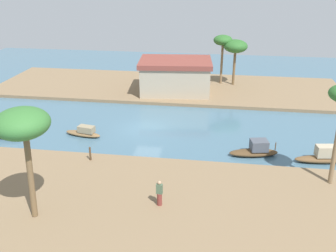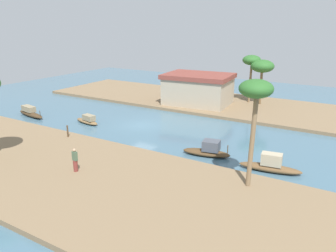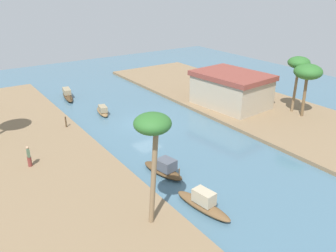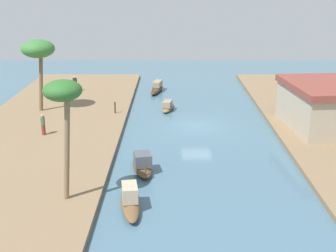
% 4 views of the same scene
% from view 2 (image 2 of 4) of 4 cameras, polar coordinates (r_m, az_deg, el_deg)
% --- Properties ---
extents(river_water, '(65.47, 65.47, 0.00)m').
position_cam_2_polar(river_water, '(35.10, -4.40, 0.17)').
color(river_water, '#476B7F').
rests_on(river_water, ground).
extents(riverbank_left, '(40.90, 12.29, 0.34)m').
position_cam_2_polar(riverbank_left, '(26.70, -20.08, -6.06)').
color(riverbank_left, '#846B4C').
rests_on(riverbank_left, ground).
extents(riverbank_right, '(40.90, 12.29, 0.34)m').
position_cam_2_polar(riverbank_right, '(45.24, 4.74, 4.25)').
color(riverbank_right, '#846B4C').
rests_on(riverbank_right, ground).
extents(sampan_upstream_small, '(3.94, 1.85, 1.29)m').
position_cam_2_polar(sampan_upstream_small, '(27.15, 6.66, -4.03)').
color(sampan_upstream_small, brown).
rests_on(sampan_upstream_small, river_water).
extents(sampan_foreground, '(3.41, 1.50, 0.96)m').
position_cam_2_polar(sampan_foreground, '(36.36, -13.20, 0.94)').
color(sampan_foreground, brown).
rests_on(sampan_foreground, river_water).
extents(sampan_with_tall_canopy, '(4.78, 1.71, 1.13)m').
position_cam_2_polar(sampan_with_tall_canopy, '(41.05, -21.89, 2.08)').
color(sampan_with_tall_canopy, '#47331E').
rests_on(sampan_with_tall_canopy, river_water).
extents(sampan_with_red_awning, '(4.43, 1.62, 1.35)m').
position_cam_2_polar(sampan_with_red_awning, '(25.31, 16.64, -6.29)').
color(sampan_with_red_awning, brown).
rests_on(sampan_with_red_awning, river_water).
extents(person_on_near_bank, '(0.39, 0.33, 1.65)m').
position_cam_2_polar(person_on_near_bank, '(24.21, -15.16, -5.63)').
color(person_on_near_bank, brown).
rests_on(person_on_near_bank, riverbank_left).
extents(mooring_post, '(0.14, 0.14, 1.05)m').
position_cam_2_polar(mooring_post, '(31.53, -16.33, -0.83)').
color(mooring_post, '#4C3823').
rests_on(mooring_post, riverbank_left).
extents(palm_tree_left_far, '(2.02, 2.02, 6.64)m').
position_cam_2_polar(palm_tree_left_far, '(20.67, 14.36, 5.16)').
color(palm_tree_left_far, '#7F6647').
rests_on(palm_tree_left_far, riverbank_left).
extents(palm_tree_right_tall, '(2.24, 2.24, 5.85)m').
position_cam_2_polar(palm_tree_right_tall, '(43.91, 13.72, 10.37)').
color(palm_tree_right_tall, '#7F6647').
rests_on(palm_tree_right_tall, riverbank_right).
extents(palm_tree_right_short, '(2.78, 2.78, 5.42)m').
position_cam_2_polar(palm_tree_right_short, '(43.11, 15.40, 9.46)').
color(palm_tree_right_short, brown).
rests_on(palm_tree_right_short, riverbank_right).
extents(riverside_building, '(8.51, 6.57, 3.68)m').
position_cam_2_polar(riverside_building, '(42.40, 5.01, 6.18)').
color(riverside_building, tan).
rests_on(riverside_building, riverbank_right).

